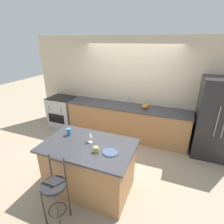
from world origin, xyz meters
name	(u,v)px	position (x,y,z in m)	size (l,w,h in m)	color
ground_plane	(121,142)	(0.00, 0.00, 0.00)	(18.00, 18.00, 0.00)	tan
wall_back	(131,88)	(0.00, 0.72, 1.35)	(6.00, 0.07, 2.70)	beige
back_counter	(126,121)	(0.00, 0.39, 0.46)	(3.37, 0.71, 0.93)	#A87547
sink_faucet	(129,99)	(0.00, 0.59, 1.06)	(0.02, 0.13, 0.22)	#ADAFB5
kitchen_island	(89,167)	(-0.04, -1.69, 0.48)	(1.57, 1.00, 0.94)	#A87547
refrigerator	(217,119)	(2.16, 0.32, 0.93)	(0.86, 0.80, 1.86)	#232326
oven_range	(63,111)	(-2.12, 0.36, 0.46)	(0.78, 0.70, 0.92)	#B7B7BC
bar_stool_near	(55,191)	(-0.19, -2.44, 0.58)	(0.35, 0.35, 1.11)	#332D28
dinner_plate	(110,152)	(0.39, -1.76, 0.95)	(0.27, 0.27, 0.02)	#425170
wine_glass	(90,135)	(-0.05, -1.61, 1.09)	(0.08, 0.08, 0.20)	white
coffee_mug	(96,149)	(0.17, -1.83, 0.99)	(0.11, 0.08, 0.09)	#C1B251
tumbler_cup	(69,132)	(-0.53, -1.54, 1.01)	(0.08, 0.08, 0.13)	teal
pumpkin_decoration	(145,106)	(0.51, 0.36, 0.99)	(0.17, 0.17, 0.16)	orange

